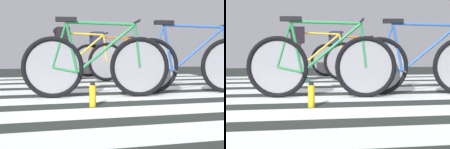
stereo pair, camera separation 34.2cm
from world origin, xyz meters
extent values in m
cube|color=#242B27|center=(0.00, 0.00, 0.01)|extent=(18.00, 14.00, 0.02)
cube|color=silver|center=(-0.01, -1.30, 0.02)|extent=(5.20, 0.44, 0.00)
cube|color=silver|center=(-0.03, -0.57, 0.02)|extent=(5.20, 0.44, 0.00)
cube|color=silver|center=(0.04, 0.21, 0.02)|extent=(5.20, 0.44, 0.00)
cube|color=silver|center=(-0.03, 0.96, 0.02)|extent=(5.20, 0.44, 0.00)
cube|color=silver|center=(-0.02, 1.73, 0.02)|extent=(5.20, 0.44, 0.00)
cube|color=silver|center=(0.06, 2.50, 0.02)|extent=(5.20, 0.44, 0.00)
cube|color=silver|center=(0.13, 3.23, 0.02)|extent=(5.20, 0.44, 0.00)
torus|color=black|center=(-0.65, 0.36, 0.38)|extent=(0.72, 0.14, 0.72)
torus|color=black|center=(0.36, 0.24, 0.38)|extent=(0.72, 0.14, 0.72)
cylinder|color=gray|center=(-0.65, 0.36, 0.38)|extent=(0.60, 0.08, 0.61)
cylinder|color=gray|center=(0.36, 0.24, 0.38)|extent=(0.60, 0.08, 0.61)
cylinder|color=#278345|center=(-0.10, 0.30, 0.89)|extent=(0.80, 0.13, 0.05)
cylinder|color=#278345|center=(-0.04, 0.29, 0.60)|extent=(0.70, 0.12, 0.59)
cylinder|color=#278345|center=(-0.43, 0.34, 0.61)|extent=(0.16, 0.05, 0.59)
cylinder|color=#278345|center=(-0.51, 0.35, 0.35)|extent=(0.29, 0.06, 0.09)
cylinder|color=#278345|center=(-0.57, 0.35, 0.64)|extent=(0.19, 0.05, 0.53)
cylinder|color=#278345|center=(0.33, 0.24, 0.63)|extent=(0.09, 0.04, 0.50)
cube|color=black|center=(-0.49, 0.34, 0.93)|extent=(0.25, 0.12, 0.05)
cylinder|color=black|center=(0.30, 0.25, 0.90)|extent=(0.09, 0.52, 0.03)
cylinder|color=#4C4C51|center=(-0.37, 0.33, 0.32)|extent=(0.06, 0.34, 0.02)
torus|color=black|center=(0.58, 0.43, 0.38)|extent=(0.72, 0.14, 0.72)
cylinder|color=gray|center=(0.58, 0.43, 0.38)|extent=(0.60, 0.07, 0.61)
cylinder|color=#2F5CAB|center=(1.13, 0.36, 0.89)|extent=(0.80, 0.12, 0.05)
cylinder|color=#2F5CAB|center=(1.19, 0.36, 0.60)|extent=(0.70, 0.11, 0.59)
cylinder|color=#2F5CAB|center=(0.80, 0.40, 0.61)|extent=(0.16, 0.05, 0.59)
cylinder|color=#2F5CAB|center=(0.72, 0.41, 0.35)|extent=(0.29, 0.06, 0.09)
cylinder|color=#2F5CAB|center=(0.66, 0.42, 0.64)|extent=(0.19, 0.05, 0.53)
cube|color=black|center=(0.74, 0.41, 0.93)|extent=(0.25, 0.12, 0.05)
cylinder|color=black|center=(1.53, 0.32, 0.90)|extent=(0.09, 0.52, 0.03)
cylinder|color=#4C4C51|center=(0.86, 0.40, 0.32)|extent=(0.06, 0.34, 0.02)
torus|color=black|center=(-0.62, 2.19, 0.38)|extent=(0.72, 0.11, 0.72)
torus|color=black|center=(0.40, 2.27, 0.38)|extent=(0.72, 0.11, 0.72)
cylinder|color=gray|center=(-0.62, 2.19, 0.38)|extent=(0.61, 0.06, 0.61)
cylinder|color=gray|center=(0.40, 2.27, 0.38)|extent=(0.61, 0.06, 0.61)
cylinder|color=yellow|center=(-0.06, 2.23, 0.89)|extent=(0.80, 0.10, 0.05)
cylinder|color=yellow|center=(0.00, 2.24, 0.60)|extent=(0.70, 0.09, 0.59)
cylinder|color=yellow|center=(-0.40, 2.20, 0.61)|extent=(0.16, 0.05, 0.59)
cylinder|color=yellow|center=(-0.48, 2.20, 0.35)|extent=(0.29, 0.05, 0.09)
cylinder|color=yellow|center=(-0.54, 2.19, 0.64)|extent=(0.19, 0.04, 0.53)
cylinder|color=yellow|center=(0.37, 2.27, 0.63)|extent=(0.09, 0.04, 0.50)
cube|color=black|center=(-0.46, 2.20, 0.93)|extent=(0.25, 0.11, 0.05)
cylinder|color=black|center=(0.34, 2.26, 0.90)|extent=(0.07, 0.52, 0.03)
cylinder|color=#4C4C51|center=(-0.34, 2.21, 0.32)|extent=(0.05, 0.34, 0.02)
cylinder|color=brown|center=(-0.44, 2.34, 0.51)|extent=(0.11, 0.11, 0.88)
cylinder|color=brown|center=(-0.41, 2.06, 0.51)|extent=(0.11, 0.11, 0.88)
cube|color=black|center=(-0.43, 2.20, 0.85)|extent=(0.25, 0.43, 0.28)
cube|color=#244B3F|center=(-0.37, 2.35, 0.06)|extent=(0.27, 0.12, 0.07)
cube|color=#244B3F|center=(-0.34, 2.07, 0.06)|extent=(0.27, 0.12, 0.07)
torus|color=black|center=(0.21, 3.30, 0.38)|extent=(0.72, 0.12, 0.72)
torus|color=black|center=(1.23, 3.40, 0.38)|extent=(0.72, 0.12, 0.72)
cylinder|color=gray|center=(0.21, 3.30, 0.38)|extent=(0.61, 0.06, 0.61)
cylinder|color=gray|center=(1.23, 3.40, 0.38)|extent=(0.61, 0.06, 0.61)
cylinder|color=orange|center=(0.77, 3.35, 0.89)|extent=(0.80, 0.11, 0.05)
cylinder|color=orange|center=(0.83, 3.36, 0.60)|extent=(0.70, 0.10, 0.59)
cylinder|color=orange|center=(0.43, 3.32, 0.61)|extent=(0.16, 0.05, 0.59)
cylinder|color=orange|center=(0.35, 3.32, 0.35)|extent=(0.29, 0.05, 0.09)
cylinder|color=orange|center=(0.29, 3.31, 0.64)|extent=(0.19, 0.04, 0.53)
cylinder|color=orange|center=(1.20, 3.40, 0.63)|extent=(0.09, 0.04, 0.50)
cube|color=black|center=(0.37, 3.32, 0.93)|extent=(0.25, 0.11, 0.05)
cylinder|color=black|center=(1.17, 3.39, 0.90)|extent=(0.08, 0.52, 0.03)
cylinder|color=#4C4C51|center=(0.49, 3.33, 0.32)|extent=(0.05, 0.34, 0.02)
cylinder|color=brown|center=(0.39, 3.46, 0.52)|extent=(0.11, 0.11, 0.89)
cylinder|color=brown|center=(0.41, 3.18, 0.52)|extent=(0.11, 0.11, 0.89)
cube|color=#282C51|center=(0.40, 3.32, 0.86)|extent=(0.26, 0.43, 0.28)
cube|color=#45212C|center=(0.46, 3.47, 0.06)|extent=(0.27, 0.12, 0.07)
cube|color=#45212C|center=(0.48, 3.19, 0.06)|extent=(0.27, 0.12, 0.07)
cylinder|color=gold|center=(-0.29, -0.27, 0.13)|extent=(0.07, 0.07, 0.21)
cylinder|color=black|center=(-0.29, -0.27, 0.25)|extent=(0.05, 0.05, 0.02)
camera|label=1|loc=(-0.76, -3.03, 0.55)|focal=46.49mm
camera|label=2|loc=(-0.42, -3.03, 0.55)|focal=46.49mm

